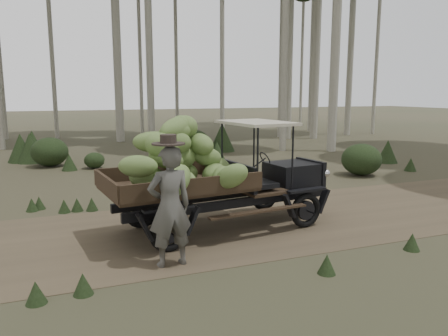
{
  "coord_description": "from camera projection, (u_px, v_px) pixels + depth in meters",
  "views": [
    {
      "loc": [
        -1.09,
        -7.8,
        2.64
      ],
      "look_at": [
        1.92,
        -0.09,
        1.2
      ],
      "focal_mm": 35.0,
      "sensor_mm": 36.0,
      "label": 1
    }
  ],
  "objects": [
    {
      "name": "farmer",
      "position": [
        170.0,
        205.0,
        6.58
      ],
      "size": [
        0.71,
        0.54,
        2.03
      ],
      "rotation": [
        0.0,
        0.0,
        3.23
      ],
      "color": "#4F4D48",
      "rests_on": "ground"
    },
    {
      "name": "undergrowth",
      "position": [
        59.0,
        195.0,
        9.07
      ],
      "size": [
        20.95,
        22.34,
        1.34
      ],
      "color": "#233319",
      "rests_on": "ground"
    },
    {
      "name": "dirt_track",
      "position": [
        125.0,
        238.0,
        8.0
      ],
      "size": [
        70.0,
        4.0,
        0.01
      ],
      "primitive_type": "cube",
      "color": "brown",
      "rests_on": "ground"
    },
    {
      "name": "banana_truck",
      "position": [
        203.0,
        165.0,
        8.1
      ],
      "size": [
        4.67,
        2.46,
        2.29
      ],
      "rotation": [
        0.0,
        0.0,
        0.12
      ],
      "color": "black",
      "rests_on": "ground"
    },
    {
      "name": "ground",
      "position": [
        125.0,
        238.0,
        8.0
      ],
      "size": [
        120.0,
        120.0,
        0.0
      ],
      "primitive_type": "plane",
      "color": "#473D2B",
      "rests_on": "ground"
    }
  ]
}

